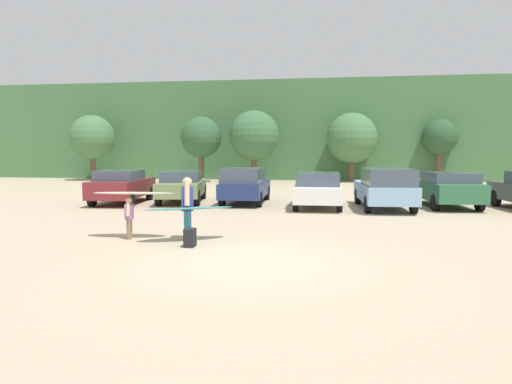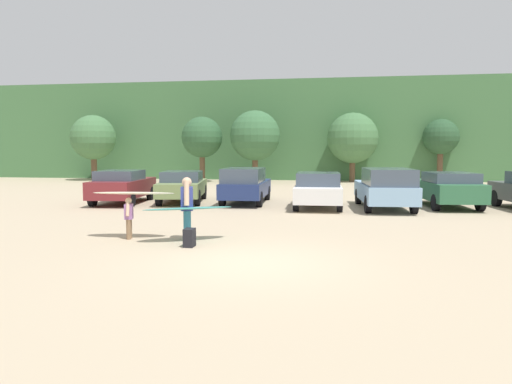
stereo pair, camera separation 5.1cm
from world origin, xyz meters
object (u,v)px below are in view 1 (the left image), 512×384
parked_car_navy (245,185)px  backpack_dropped (190,238)px  parked_car_forest_green (446,188)px  person_adult (187,205)px  parked_car_olive_green (182,186)px  parked_car_maroon (122,186)px  person_child (129,216)px  parked_car_white (318,189)px  parked_car_sky_blue (385,188)px  surfboard_cream (134,193)px  surfboard_teal (188,209)px

parked_car_navy → backpack_dropped: size_ratio=9.97×
parked_car_forest_green → person_adult: bearing=130.6°
parked_car_olive_green → parked_car_navy: parked_car_navy is taller
parked_car_maroon → person_child: size_ratio=3.99×
parked_car_white → parked_car_sky_blue: (2.66, -0.11, 0.11)m
parked_car_sky_blue → parked_car_navy: bearing=75.1°
parked_car_forest_green → parked_car_maroon: bearing=87.3°
parked_car_maroon → person_adult: (5.52, -8.08, 0.16)m
parked_car_sky_blue → surfboard_cream: size_ratio=2.13×
person_adult → surfboard_teal: person_adult is taller
parked_car_olive_green → backpack_dropped: 10.23m
parked_car_sky_blue → parked_car_white: bearing=83.7°
surfboard_teal → surfboard_cream: size_ratio=1.05×
person_adult → surfboard_cream: size_ratio=0.73×
person_child → parked_car_navy: bearing=-114.8°
parked_car_maroon → parked_car_olive_green: bearing=-78.3°
parked_car_navy → person_child: parked_car_navy is taller
person_child → surfboard_cream: (0.11, 0.08, 0.60)m
parked_car_navy → parked_car_white: bearing=-109.2°
parked_car_maroon → parked_car_sky_blue: (11.32, -0.42, 0.09)m
parked_car_sky_blue → surfboard_cream: bearing=132.2°
parked_car_maroon → parked_car_forest_green: 13.94m
parked_car_olive_green → parked_car_navy: size_ratio=1.04×
parked_car_olive_green → surfboard_teal: (3.05, -8.97, 0.10)m
parked_car_sky_blue → surfboard_teal: size_ratio=2.03×
person_child → surfboard_cream: size_ratio=0.49×
parked_car_white → person_child: (-4.74, -7.81, -0.13)m
parked_car_navy → person_adult: bearing=179.0°
parked_car_olive_green → surfboard_teal: size_ratio=1.96×
person_child → parked_car_forest_green: bearing=-153.4°
parked_car_white → person_adult: person_adult is taller
parked_car_olive_green → parked_car_white: (6.13, -1.09, 0.00)m
parked_car_navy → person_child: 8.97m
parked_car_sky_blue → backpack_dropped: parked_car_sky_blue is taller
parked_car_sky_blue → parked_car_forest_green: 2.86m
parked_car_white → person_adult: size_ratio=2.48×
person_child → backpack_dropped: bearing=142.9°
parked_car_white → person_adult: 8.38m
backpack_dropped → parked_car_sky_blue: bearing=57.0°
parked_car_white → surfboard_teal: (-3.08, -7.88, 0.10)m
parked_car_olive_green → person_adult: 9.35m
parked_car_navy → parked_car_white: parked_car_navy is taller
parked_car_navy → backpack_dropped: bearing=-179.2°
surfboard_teal → parked_car_forest_green: bearing=-160.4°
parked_car_maroon → person_child: bearing=-159.7°
parked_car_forest_green → backpack_dropped: (-8.10, -9.67, -0.56)m
parked_car_maroon → parked_car_white: parked_car_maroon is taller
parked_car_navy → surfboard_cream: bearing=169.3°
parked_car_maroon → surfboard_teal: size_ratio=1.87×
parked_car_forest_green → surfboard_cream: bearing=125.8°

